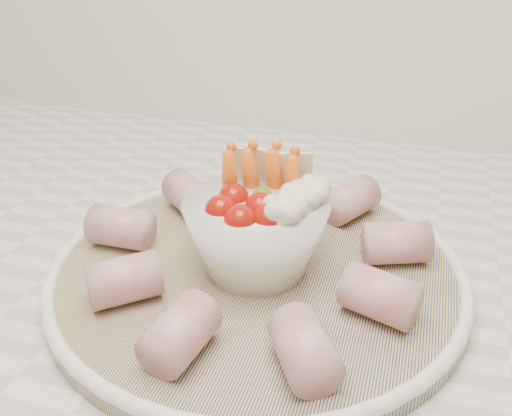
% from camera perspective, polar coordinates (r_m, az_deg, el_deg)
% --- Properties ---
extents(serving_platter, '(0.37, 0.37, 0.02)m').
position_cam_1_polar(serving_platter, '(0.51, 0.11, -6.22)').
color(serving_platter, navy).
rests_on(serving_platter, kitchen_counter).
extents(veggie_bowl, '(0.12, 0.12, 0.10)m').
position_cam_1_polar(veggie_bowl, '(0.49, 0.22, -2.05)').
color(veggie_bowl, white).
rests_on(veggie_bowl, serving_platter).
extents(cured_meat_rolls, '(0.31, 0.30, 0.04)m').
position_cam_1_polar(cured_meat_rolls, '(0.50, 0.11, -4.03)').
color(cured_meat_rolls, '#AE4F5D').
rests_on(cured_meat_rolls, serving_platter).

